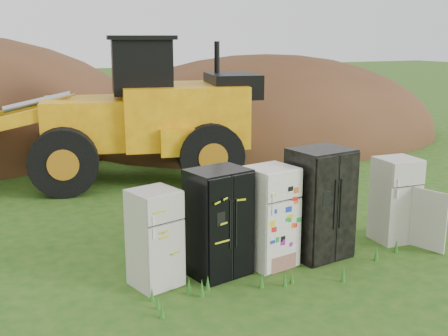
# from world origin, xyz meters

# --- Properties ---
(ground) EXTENTS (120.00, 120.00, 0.00)m
(ground) POSITION_xyz_m (0.00, 0.00, 0.00)
(ground) COLOR #215015
(ground) RESTS_ON ground
(fridge_leftmost) EXTENTS (0.84, 0.82, 1.57)m
(fridge_leftmost) POSITION_xyz_m (-2.55, 0.04, 0.78)
(fridge_leftmost) COLOR beige
(fridge_leftmost) RESTS_ON ground
(fridge_black_side) EXTENTS (1.07, 0.92, 1.80)m
(fridge_black_side) POSITION_xyz_m (-1.47, 0.00, 0.90)
(fridge_black_side) COLOR black
(fridge_black_side) RESTS_ON ground
(fridge_sticker) EXTENTS (0.89, 0.84, 1.74)m
(fridge_sticker) POSITION_xyz_m (-0.51, -0.01, 0.87)
(fridge_sticker) COLOR white
(fridge_sticker) RESTS_ON ground
(fridge_dark_mid) EXTENTS (1.11, 0.96, 1.97)m
(fridge_dark_mid) POSITION_xyz_m (0.49, -0.03, 0.99)
(fridge_dark_mid) COLOR black
(fridge_dark_mid) RESTS_ON ground
(fridge_open_door) EXTENTS (0.78, 0.73, 1.63)m
(fridge_open_door) POSITION_xyz_m (2.27, 0.02, 0.82)
(fridge_open_door) COLOR beige
(fridge_open_door) RESTS_ON ground
(wheel_loader) EXTENTS (8.55, 4.92, 3.89)m
(wheel_loader) POSITION_xyz_m (-1.65, 6.90, 1.94)
(wheel_loader) COLOR yellow
(wheel_loader) RESTS_ON ground
(dirt_mound_right) EXTENTS (14.54, 10.66, 6.37)m
(dirt_mound_right) POSITION_xyz_m (5.58, 11.16, 0.00)
(dirt_mound_right) COLOR #412715
(dirt_mound_right) RESTS_ON ground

